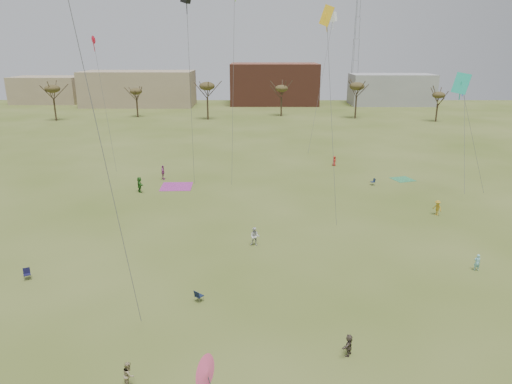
{
  "coord_description": "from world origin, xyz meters",
  "views": [
    {
      "loc": [
        0.18,
        -25.23,
        17.21
      ],
      "look_at": [
        0.0,
        12.0,
        5.5
      ],
      "focal_mm": 32.83,
      "sensor_mm": 36.0,
      "label": 1
    }
  ],
  "objects_px": {
    "camp_chair_center": "(199,298)",
    "camp_chair_right": "(373,183)",
    "radio_tower": "(356,38)",
    "camp_chair_left": "(27,276)"
  },
  "relations": [
    {
      "from": "camp_chair_center",
      "to": "camp_chair_right",
      "type": "bearing_deg",
      "value": -84.31
    },
    {
      "from": "radio_tower",
      "to": "camp_chair_center",
      "type": "bearing_deg",
      "value": -105.66
    },
    {
      "from": "camp_chair_left",
      "to": "camp_chair_center",
      "type": "bearing_deg",
      "value": -40.87
    },
    {
      "from": "camp_chair_right",
      "to": "radio_tower",
      "type": "distance_m",
      "value": 95.58
    },
    {
      "from": "camp_chair_center",
      "to": "camp_chair_right",
      "type": "height_order",
      "value": "same"
    },
    {
      "from": "camp_chair_left",
      "to": "radio_tower",
      "type": "xyz_separation_m",
      "value": [
        47.56,
        118.0,
        18.95
      ]
    },
    {
      "from": "camp_chair_center",
      "to": "camp_chair_right",
      "type": "xyz_separation_m",
      "value": [
        18.89,
        28.7,
        0.0
      ]
    },
    {
      "from": "camp_chair_center",
      "to": "radio_tower",
      "type": "distance_m",
      "value": 127.26
    },
    {
      "from": "radio_tower",
      "to": "camp_chair_left",
      "type": "bearing_deg",
      "value": -111.95
    },
    {
      "from": "camp_chair_right",
      "to": "camp_chair_left",
      "type": "bearing_deg",
      "value": -68.28
    }
  ]
}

